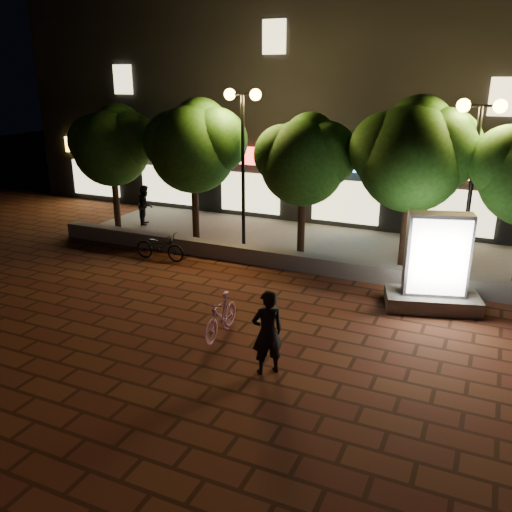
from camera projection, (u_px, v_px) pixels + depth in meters
The scene contains 15 objects.
ground at pixel (207, 314), 13.16m from camera, with size 80.00×80.00×0.00m, color #562C1B.
retaining_wall at pixel (270, 258), 16.53m from camera, with size 16.00×0.45×0.50m, color slate.
sidewalk at pixel (298, 242), 18.76m from camera, with size 16.00×5.00×0.08m, color slate.
building_block at pixel (353, 92), 22.77m from camera, with size 28.00×8.12×11.30m.
tree_far_left at pixel (113, 143), 19.54m from camera, with size 3.36×2.80×4.63m.
tree_left at pixel (195, 143), 18.12m from camera, with size 3.60×3.00×4.89m.
tree_mid at pixel (305, 157), 16.63m from camera, with size 3.24×2.70×4.50m.
tree_right at pixel (414, 152), 15.22m from camera, with size 3.72×3.10×5.07m.
street_lamp_left at pixel (243, 129), 16.94m from camera, with size 1.26×0.36×5.18m.
street_lamp_right at pixel (477, 144), 14.24m from camera, with size 1.26×0.36×4.98m.
ad_kiosk at pixel (435, 271), 13.23m from camera, with size 2.52×1.73×2.49m.
scooter_pink at pixel (221, 316), 11.95m from camera, with size 0.45×1.60×0.96m, color #C479A3.
rider at pixel (267, 332), 10.32m from camera, with size 0.64×0.42×1.76m, color black.
scooter_parked at pixel (160, 246), 16.94m from camera, with size 0.60×1.73×0.91m, color black.
pedestrian at pixel (145, 205), 20.72m from camera, with size 0.75×0.59×1.55m, color black.
Camera 1 is at (6.07, -10.43, 5.60)m, focal length 37.15 mm.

